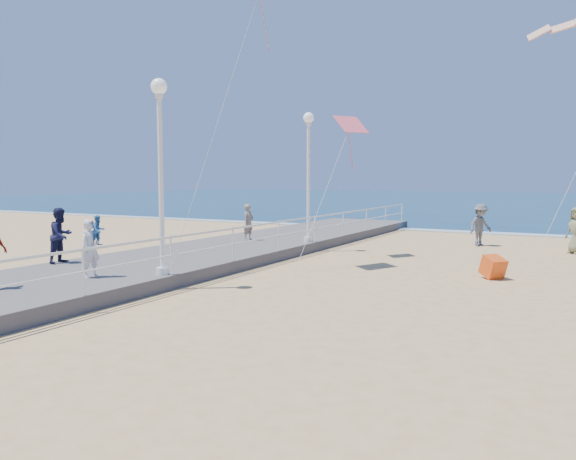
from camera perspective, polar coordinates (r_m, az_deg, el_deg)
The scene contains 14 objects.
ground at distance 13.17m, azimuth 5.46°, elevation -8.16°, with size 160.00×160.00×0.00m, color tan.
ocean at distance 77.01m, azimuth 24.83°, elevation 2.60°, with size 160.00×90.00×0.05m, color #0D334F.
surf_line at distance 32.81m, azimuth 19.66°, elevation -0.27°, with size 160.00×1.20×0.04m, color white.
boardwalk at distance 17.42m, azimuth -17.93°, elevation -4.39°, with size 5.00×44.00×0.40m, color slate.
railing at distance 15.60m, azimuth -11.83°, elevation -1.46°, with size 0.05×42.00×0.55m.
lamp_post_mid at distance 15.70m, azimuth -12.84°, elevation 7.37°, with size 0.44×0.44×5.32m.
lamp_post_far at distance 23.23m, azimuth 2.09°, elevation 6.81°, with size 0.44×0.44×5.32m.
woman_holding_toddler at distance 15.92m, azimuth -19.42°, elevation -1.77°, with size 0.57×0.37×1.57m, color silver.
toddler_held at distance 15.86m, azimuth -18.71°, elevation -0.05°, with size 0.40×0.31×0.81m, color #3071B4.
spectator_6 at distance 23.88m, azimuth -4.03°, elevation 0.79°, with size 0.56×0.37×1.55m, color gray.
spectator_7 at distance 18.95m, azimuth -22.07°, elevation -0.51°, with size 0.84×0.66×1.73m, color #1A1C3B.
beach_walker_a at distance 26.62m, azimuth 18.96°, elevation 0.49°, with size 1.22×0.70×1.89m, color #58595D.
box_kite at distance 18.16m, azimuth 20.11°, elevation -3.75°, with size 0.55×0.55×0.60m, color red.
kite_diamond_pink at distance 21.93m, azimuth 6.41°, elevation 10.62°, with size 1.11×1.11×0.02m, color #E95563.
Camera 1 is at (5.00, -11.79, 3.08)m, focal length 35.00 mm.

